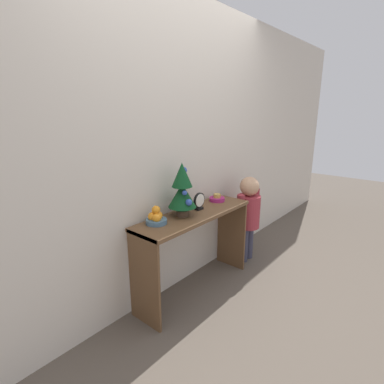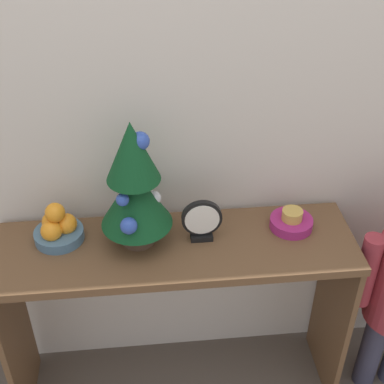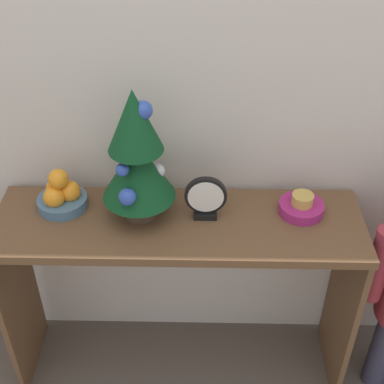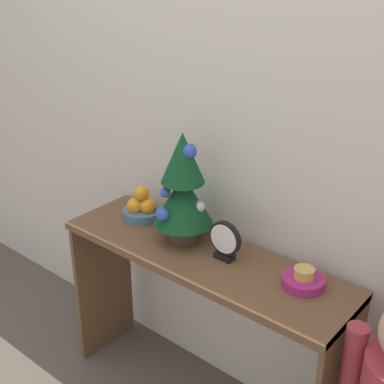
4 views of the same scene
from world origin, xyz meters
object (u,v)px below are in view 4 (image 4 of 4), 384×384
object	(u,v)px
mini_tree	(183,187)
fruit_bowl	(142,207)
desk_clock	(225,241)
singing_bowl	(303,280)

from	to	relation	value
mini_tree	fruit_bowl	distance (m)	0.32
mini_tree	desk_clock	world-z (taller)	mini_tree
mini_tree	desk_clock	bearing A→B (deg)	-2.90
singing_bowl	desk_clock	bearing A→B (deg)	-174.38
fruit_bowl	desk_clock	bearing A→B (deg)	-5.61
mini_tree	fruit_bowl	xyz separation A→B (m)	(-0.26, 0.04, -0.18)
fruit_bowl	singing_bowl	xyz separation A→B (m)	(0.78, -0.02, -0.02)
fruit_bowl	singing_bowl	world-z (taller)	fruit_bowl
fruit_bowl	desk_clock	size ratio (longest dim) A/B	1.06
desk_clock	fruit_bowl	bearing A→B (deg)	174.39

